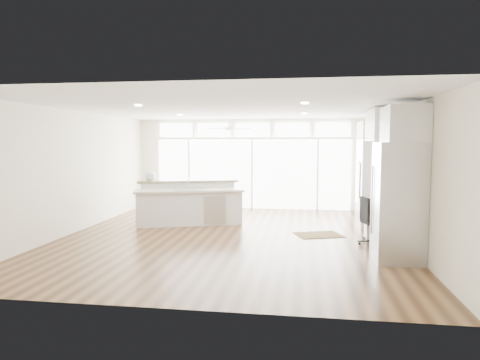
# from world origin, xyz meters

# --- Properties ---
(floor) EXTENTS (7.00, 8.00, 0.02)m
(floor) POSITION_xyz_m (0.00, 0.00, -0.01)
(floor) COLOR #3E2513
(floor) RESTS_ON ground
(ceiling) EXTENTS (7.00, 8.00, 0.02)m
(ceiling) POSITION_xyz_m (0.00, 0.00, 2.70)
(ceiling) COLOR white
(ceiling) RESTS_ON wall_back
(wall_back) EXTENTS (7.00, 0.04, 2.70)m
(wall_back) POSITION_xyz_m (0.00, 4.00, 1.35)
(wall_back) COLOR #EEE7CF
(wall_back) RESTS_ON floor
(wall_front) EXTENTS (7.00, 0.04, 2.70)m
(wall_front) POSITION_xyz_m (0.00, -4.00, 1.35)
(wall_front) COLOR #EEE7CF
(wall_front) RESTS_ON floor
(wall_left) EXTENTS (0.04, 8.00, 2.70)m
(wall_left) POSITION_xyz_m (-3.50, 0.00, 1.35)
(wall_left) COLOR #EEE7CF
(wall_left) RESTS_ON floor
(wall_right) EXTENTS (0.04, 8.00, 2.70)m
(wall_right) POSITION_xyz_m (3.50, 0.00, 1.35)
(wall_right) COLOR #EEE7CF
(wall_right) RESTS_ON floor
(glass_wall) EXTENTS (5.80, 0.06, 2.08)m
(glass_wall) POSITION_xyz_m (0.00, 3.94, 1.05)
(glass_wall) COLOR white
(glass_wall) RESTS_ON wall_back
(transom_row) EXTENTS (5.90, 0.06, 0.40)m
(transom_row) POSITION_xyz_m (0.00, 3.94, 2.38)
(transom_row) COLOR white
(transom_row) RESTS_ON wall_back
(desk_window) EXTENTS (0.04, 0.85, 0.85)m
(desk_window) POSITION_xyz_m (3.46, 0.30, 1.55)
(desk_window) COLOR white
(desk_window) RESTS_ON wall_right
(ceiling_fan) EXTENTS (1.16, 1.16, 0.32)m
(ceiling_fan) POSITION_xyz_m (-0.50, 2.80, 2.48)
(ceiling_fan) COLOR white
(ceiling_fan) RESTS_ON ceiling
(recessed_lights) EXTENTS (3.40, 3.00, 0.02)m
(recessed_lights) POSITION_xyz_m (0.00, 0.20, 2.68)
(recessed_lights) COLOR white
(recessed_lights) RESTS_ON ceiling
(oven_cabinet) EXTENTS (0.64, 1.20, 2.50)m
(oven_cabinet) POSITION_xyz_m (3.17, 1.80, 1.25)
(oven_cabinet) COLOR silver
(oven_cabinet) RESTS_ON floor
(desk_nook) EXTENTS (0.72, 1.30, 0.76)m
(desk_nook) POSITION_xyz_m (3.13, 0.30, 0.38)
(desk_nook) COLOR silver
(desk_nook) RESTS_ON floor
(upper_cabinets) EXTENTS (0.64, 1.30, 0.64)m
(upper_cabinets) POSITION_xyz_m (3.17, 0.30, 2.35)
(upper_cabinets) COLOR silver
(upper_cabinets) RESTS_ON wall_right
(refrigerator) EXTENTS (0.76, 0.90, 2.00)m
(refrigerator) POSITION_xyz_m (3.11, -1.35, 1.00)
(refrigerator) COLOR #B3B3B8
(refrigerator) RESTS_ON floor
(fridge_cabinet) EXTENTS (0.64, 0.90, 0.60)m
(fridge_cabinet) POSITION_xyz_m (3.17, -1.35, 2.30)
(fridge_cabinet) COLOR silver
(fridge_cabinet) RESTS_ON wall_right
(framed_photos) EXTENTS (0.06, 0.22, 0.80)m
(framed_photos) POSITION_xyz_m (3.46, 0.92, 1.40)
(framed_photos) COLOR black
(framed_photos) RESTS_ON wall_right
(kitchen_island) EXTENTS (2.80, 1.78, 1.04)m
(kitchen_island) POSITION_xyz_m (-1.22, 1.24, 0.52)
(kitchen_island) COLOR silver
(kitchen_island) RESTS_ON floor
(rug) EXTENTS (1.12, 0.96, 0.01)m
(rug) POSITION_xyz_m (1.86, 0.45, 0.01)
(rug) COLOR #3E2B13
(rug) RESTS_ON floor
(office_chair) EXTENTS (0.58, 0.55, 0.93)m
(office_chair) POSITION_xyz_m (2.92, -0.27, 0.46)
(office_chair) COLOR black
(office_chair) RESTS_ON floor
(fishbowl) EXTENTS (0.33, 0.33, 0.26)m
(fishbowl) POSITION_xyz_m (-2.25, 1.32, 1.17)
(fishbowl) COLOR silver
(fishbowl) RESTS_ON kitchen_island
(monitor) EXTENTS (0.11, 0.45, 0.37)m
(monitor) POSITION_xyz_m (3.05, 0.30, 0.94)
(monitor) COLOR black
(monitor) RESTS_ON desk_nook
(keyboard) EXTENTS (0.15, 0.35, 0.02)m
(keyboard) POSITION_xyz_m (2.88, 0.30, 0.77)
(keyboard) COLOR white
(keyboard) RESTS_ON desk_nook
(potted_plant) EXTENTS (0.25, 0.27, 0.21)m
(potted_plant) POSITION_xyz_m (3.17, 1.80, 2.61)
(potted_plant) COLOR #2D4F21
(potted_plant) RESTS_ON oven_cabinet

